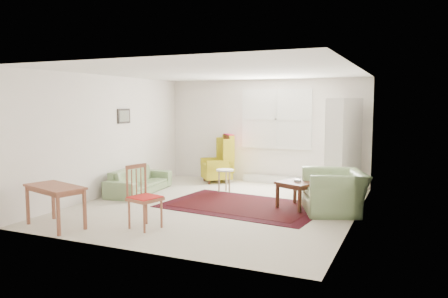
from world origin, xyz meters
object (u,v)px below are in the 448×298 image
at_px(wingback_chair, 217,158).
at_px(cabinet, 344,146).
at_px(stool, 225,181).
at_px(desk_chair, 145,197).
at_px(armchair, 334,188).
at_px(sofa, 139,176).
at_px(desk, 56,206).
at_px(coffee_table, 297,195).

relative_size(wingback_chair, cabinet, 0.58).
distance_m(stool, desk_chair, 3.04).
bearing_deg(armchair, stool, -130.01).
bearing_deg(sofa, cabinet, -72.91).
distance_m(wingback_chair, cabinet, 3.08).
xyz_separation_m(stool, desk, (-1.34, -3.53, 0.07)).
xyz_separation_m(sofa, desk_chair, (1.67, -2.25, 0.13)).
relative_size(wingback_chair, desk_chair, 1.20).
relative_size(armchair, desk, 1.11).
height_order(armchair, desk_chair, desk_chair).
bearing_deg(sofa, desk_chair, -148.89).
bearing_deg(cabinet, armchair, -64.98).
xyz_separation_m(coffee_table, desk_chair, (-1.83, -2.22, 0.24)).
bearing_deg(coffee_table, cabinet, 71.85).
distance_m(coffee_table, stool, 1.99).
height_order(stool, desk, desk).
bearing_deg(sofa, coffee_table, -95.92).
bearing_deg(coffee_table, desk_chair, -129.43).
xyz_separation_m(wingback_chair, coffee_table, (2.49, -1.85, -0.34)).
relative_size(desk, desk_chair, 1.05).
height_order(sofa, desk_chair, desk_chair).
xyz_separation_m(armchair, cabinet, (-0.12, 1.75, 0.57)).
bearing_deg(sofa, stool, -70.47).
relative_size(sofa, cabinet, 0.89).
bearing_deg(wingback_chair, cabinet, 47.99).
bearing_deg(armchair, sofa, -112.07).
distance_m(stool, desk, 3.78).
bearing_deg(sofa, armchair, -96.35).
xyz_separation_m(coffee_table, cabinet, (0.56, 1.71, 0.77)).
xyz_separation_m(wingback_chair, stool, (0.68, -1.04, -0.34)).
bearing_deg(coffee_table, wingback_chair, 143.35).
xyz_separation_m(wingback_chair, desk, (-0.67, -4.57, -0.26)).
xyz_separation_m(sofa, cabinet, (4.05, 1.68, 0.65)).
bearing_deg(armchair, cabinet, 162.67).
distance_m(desk, desk_chair, 1.43).
bearing_deg(cabinet, desk, -108.75).
bearing_deg(wingback_chair, sofa, -68.33).
distance_m(wingback_chair, stool, 1.28).
bearing_deg(desk_chair, coffee_table, -24.71).
distance_m(armchair, desk, 4.68).
height_order(coffee_table, desk, desk).
height_order(coffee_table, cabinet, cabinet).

